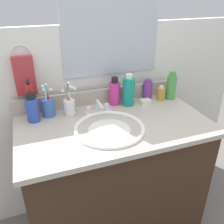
{
  "coord_description": "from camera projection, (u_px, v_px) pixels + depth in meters",
  "views": [
    {
      "loc": [
        -0.4,
        -1.06,
        1.48
      ],
      "look_at": [
        -0.01,
        0.0,
        0.9
      ],
      "focal_mm": 38.69,
      "sensor_mm": 36.0,
      "label": 1
    }
  ],
  "objects": [
    {
      "name": "sink_basin",
      "position": [
        109.0,
        134.0,
        1.27
      ],
      "size": [
        0.37,
        0.37,
        0.11
      ],
      "color": "white",
      "rests_on": "countertop"
    },
    {
      "name": "cup_blue_plastic",
      "position": [
        48.0,
        107.0,
        1.36
      ],
      "size": [
        0.07,
        0.08,
        0.19
      ],
      "color": "#3F66B7",
      "rests_on": "countertop"
    },
    {
      "name": "faucet",
      "position": [
        98.0,
        109.0,
        1.4
      ],
      "size": [
        0.16,
        0.1,
        0.08
      ],
      "color": "silver",
      "rests_on": "countertop"
    },
    {
      "name": "bottle_shampoo_blue",
      "position": [
        32.0,
        109.0,
        1.3
      ],
      "size": [
        0.07,
        0.07,
        0.16
      ],
      "color": "#2D4CB2",
      "rests_on": "countertop"
    },
    {
      "name": "hand_towel",
      "position": [
        25.0,
        76.0,
        1.33
      ],
      "size": [
        0.11,
        0.04,
        0.22
      ],
      "primitive_type": "cube",
      "color": "#A53338"
    },
    {
      "name": "bottle_oil_amber",
      "position": [
        161.0,
        94.0,
        1.56
      ],
      "size": [
        0.05,
        0.05,
        0.1
      ],
      "color": "gold",
      "rests_on": "countertop"
    },
    {
      "name": "vanity_cabinet",
      "position": [
        114.0,
        182.0,
        1.5
      ],
      "size": [
        1.0,
        0.54,
        0.8
      ],
      "primitive_type": "cube",
      "color": "#382316",
      "rests_on": "ground_plane"
    },
    {
      "name": "countertop",
      "position": [
        114.0,
        125.0,
        1.32
      ],
      "size": [
        1.04,
        0.58,
        0.03
      ],
      "primitive_type": "cube",
      "color": "#B2A899",
      "rests_on": "vanity_cabinet"
    },
    {
      "name": "bottle_spray_red",
      "position": [
        31.0,
        99.0,
        1.35
      ],
      "size": [
        0.04,
        0.04,
        0.22
      ],
      "color": "red",
      "rests_on": "countertop"
    },
    {
      "name": "bottle_soap_pink",
      "position": [
        115.0,
        92.0,
        1.49
      ],
      "size": [
        0.07,
        0.07,
        0.18
      ],
      "color": "#D8338C",
      "rests_on": "countertop"
    },
    {
      "name": "backsplash",
      "position": [
        99.0,
        96.0,
        1.52
      ],
      "size": [
        1.04,
        0.02,
        0.09
      ],
      "primitive_type": "cube",
      "color": "#B2A899",
      "rests_on": "countertop"
    },
    {
      "name": "bottle_toner_green",
      "position": [
        171.0,
        86.0,
        1.57
      ],
      "size": [
        0.06,
        0.06,
        0.18
      ],
      "color": "#4C9E4C",
      "rests_on": "countertop"
    },
    {
      "name": "mirror_panel",
      "position": [
        112.0,
        27.0,
        1.4
      ],
      "size": [
        0.6,
        0.01,
        0.56
      ],
      "primitive_type": "cube",
      "color": "#B2BCC6"
    },
    {
      "name": "bottle_cream_purple",
      "position": [
        148.0,
        89.0,
        1.59
      ],
      "size": [
        0.06,
        0.06,
        0.13
      ],
      "color": "#7A3899",
      "rests_on": "countertop"
    },
    {
      "name": "cup_white_ceramic",
      "position": [
        70.0,
        106.0,
        1.37
      ],
      "size": [
        0.08,
        0.07,
        0.2
      ],
      "color": "white",
      "rests_on": "countertop"
    },
    {
      "name": "towel_ring",
      "position": [
        21.0,
        54.0,
        1.29
      ],
      "size": [
        0.1,
        0.01,
        0.1
      ],
      "primitive_type": "torus",
      "rotation": [
        1.57,
        0.0,
        0.0
      ],
      "color": "silver"
    },
    {
      "name": "bottle_mouthwash_teal",
      "position": [
        129.0,
        91.0,
        1.48
      ],
      "size": [
        0.08,
        0.08,
        0.2
      ],
      "color": "teal",
      "rests_on": "countertop"
    },
    {
      "name": "soap_bar",
      "position": [
        145.0,
        101.0,
        1.53
      ],
      "size": [
        0.06,
        0.04,
        0.02
      ],
      "primitive_type": "cube",
      "color": "white",
      "rests_on": "countertop"
    },
    {
      "name": "back_wall",
      "position": [
        97.0,
        122.0,
        1.68
      ],
      "size": [
        2.14,
        0.04,
        1.3
      ],
      "primitive_type": "cube",
      "color": "silver",
      "rests_on": "ground_plane"
    }
  ]
}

